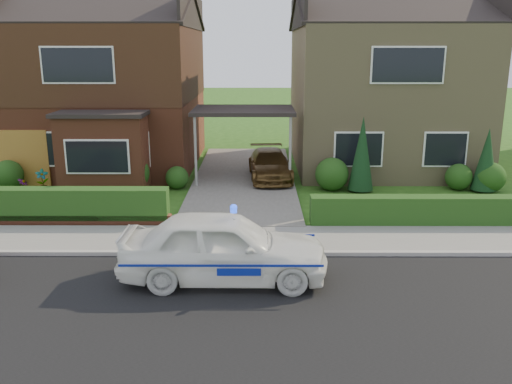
{
  "coord_description": "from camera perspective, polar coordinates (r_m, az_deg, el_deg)",
  "views": [
    {
      "loc": [
        0.54,
        -9.53,
        5.03
      ],
      "look_at": [
        0.5,
        3.5,
        1.52
      ],
      "focal_mm": 38.0,
      "sensor_mm": 36.0,
      "label": 1
    }
  ],
  "objects": [
    {
      "name": "ground",
      "position": [
        10.79,
        -2.77,
        -12.74
      ],
      "size": [
        120.0,
        120.0,
        0.0
      ],
      "primitive_type": "plane",
      "color": "#244D14",
      "rests_on": "ground"
    },
    {
      "name": "road",
      "position": [
        10.79,
        -2.77,
        -12.74
      ],
      "size": [
        60.0,
        6.0,
        0.02
      ],
      "primitive_type": "cube",
      "color": "black",
      "rests_on": "ground"
    },
    {
      "name": "kerb",
      "position": [
        13.53,
        -2.12,
        -6.49
      ],
      "size": [
        60.0,
        0.16,
        0.12
      ],
      "primitive_type": "cube",
      "color": "#9E9993",
      "rests_on": "ground"
    },
    {
      "name": "sidewalk",
      "position": [
        14.52,
        -1.96,
        -5.0
      ],
      "size": [
        60.0,
        2.0,
        0.1
      ],
      "primitive_type": "cube",
      "color": "slate",
      "rests_on": "ground"
    },
    {
      "name": "driveway",
      "position": [
        21.13,
        -1.27,
        1.46
      ],
      "size": [
        3.8,
        12.0,
        0.12
      ],
      "primitive_type": "cube",
      "color": "#666059",
      "rests_on": "ground"
    },
    {
      "name": "house_left",
      "position": [
        24.3,
        -15.2,
        11.68
      ],
      "size": [
        7.5,
        9.53,
        7.25
      ],
      "color": "brown",
      "rests_on": "ground"
    },
    {
      "name": "house_right",
      "position": [
        24.14,
        13.05,
        11.44
      ],
      "size": [
        7.5,
        8.06,
        7.25
      ],
      "color": "#9C895F",
      "rests_on": "ground"
    },
    {
      "name": "carport_link",
      "position": [
        20.63,
        -1.32,
        8.45
      ],
      "size": [
        3.8,
        3.0,
        2.77
      ],
      "color": "black",
      "rests_on": "ground"
    },
    {
      "name": "garage_door",
      "position": [
        21.75,
        -23.68,
        3.24
      ],
      "size": [
        2.2,
        0.1,
        2.1
      ],
      "primitive_type": "cube",
      "color": "brown",
      "rests_on": "ground"
    },
    {
      "name": "dwarf_wall",
      "position": [
        16.84,
        -21.96,
        -2.8
      ],
      "size": [
        7.7,
        0.25,
        0.36
      ],
      "primitive_type": "cube",
      "color": "brown",
      "rests_on": "ground"
    },
    {
      "name": "hedge_left",
      "position": [
        17.02,
        -21.71,
        -3.22
      ],
      "size": [
        7.5,
        0.55,
        0.9
      ],
      "primitive_type": "cube",
      "color": "#183A12",
      "rests_on": "ground"
    },
    {
      "name": "hedge_right",
      "position": [
        16.56,
        18.74,
        -3.44
      ],
      "size": [
        7.5,
        0.55,
        0.8
      ],
      "primitive_type": "cube",
      "color": "#183A12",
      "rests_on": "ground"
    },
    {
      "name": "shrub_left_far",
      "position": [
        21.54,
        -24.63,
        1.65
      ],
      "size": [
        1.08,
        1.08,
        1.08
      ],
      "primitive_type": "sphere",
      "color": "#183A12",
      "rests_on": "ground"
    },
    {
      "name": "shrub_left_mid",
      "position": [
        19.85,
        -13.03,
        1.96
      ],
      "size": [
        1.32,
        1.32,
        1.32
      ],
      "primitive_type": "sphere",
      "color": "#183A12",
      "rests_on": "ground"
    },
    {
      "name": "shrub_left_near",
      "position": [
        19.89,
        -8.31,
        1.51
      ],
      "size": [
        0.84,
        0.84,
        0.84
      ],
      "primitive_type": "sphere",
      "color": "#183A12",
      "rests_on": "ground"
    },
    {
      "name": "shrub_right_near",
      "position": [
        19.62,
        7.99,
        1.87
      ],
      "size": [
        1.2,
        1.2,
        1.2
      ],
      "primitive_type": "sphere",
      "color": "#183A12",
      "rests_on": "ground"
    },
    {
      "name": "shrub_right_mid",
      "position": [
        20.87,
        20.56,
        1.5
      ],
      "size": [
        0.96,
        0.96,
        0.96
      ],
      "primitive_type": "sphere",
      "color": "#183A12",
      "rests_on": "ground"
    },
    {
      "name": "shrub_right_far",
      "position": [
        20.95,
        23.42,
        1.43
      ],
      "size": [
        1.08,
        1.08,
        1.08
      ],
      "primitive_type": "sphere",
      "color": "#183A12",
      "rests_on": "ground"
    },
    {
      "name": "conifer_a",
      "position": [
        19.44,
        11.07,
        3.72
      ],
      "size": [
        0.9,
        0.9,
        2.6
      ],
      "primitive_type": "cone",
      "color": "black",
      "rests_on": "ground"
    },
    {
      "name": "conifer_b",
      "position": [
        20.76,
        23.07,
        2.94
      ],
      "size": [
        0.9,
        0.9,
        2.2
      ],
      "primitive_type": "cone",
      "color": "black",
      "rests_on": "ground"
    },
    {
      "name": "police_car",
      "position": [
        11.94,
        -3.41,
        -5.85
      ],
      "size": [
        4.17,
        4.56,
        1.71
      ],
      "rotation": [
        0.0,
        0.0,
        1.56
      ],
      "color": "white",
      "rests_on": "ground"
    },
    {
      "name": "driveway_car",
      "position": [
        20.75,
        1.47,
        2.91
      ],
      "size": [
        1.77,
        3.84,
        1.09
      ],
      "primitive_type": "imported",
      "rotation": [
        0.0,
        0.0,
        0.07
      ],
      "color": "brown",
      "rests_on": "driveway"
    },
    {
      "name": "potted_plant_a",
      "position": [
        20.56,
        -21.56,
        1.04
      ],
      "size": [
        0.52,
        0.43,
        0.84
      ],
      "primitive_type": "imported",
      "rotation": [
        0.0,
        0.0,
        0.33
      ],
      "color": "gray",
      "rests_on": "ground"
    },
    {
      "name": "potted_plant_c",
      "position": [
        19.92,
        -23.29,
        0.23
      ],
      "size": [
        0.42,
        0.42,
        0.7
      ],
      "primitive_type": "imported",
      "rotation": [
        0.0,
        0.0,
        1.65
      ],
      "color": "gray",
      "rests_on": "ground"
    }
  ]
}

